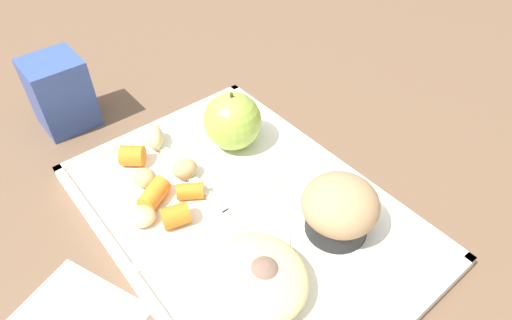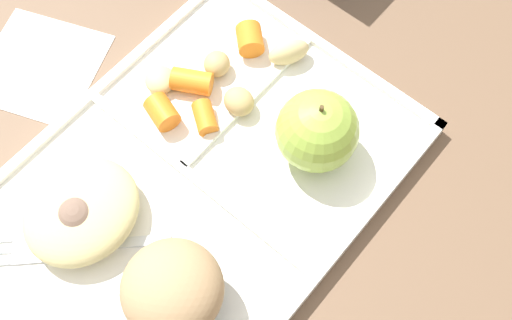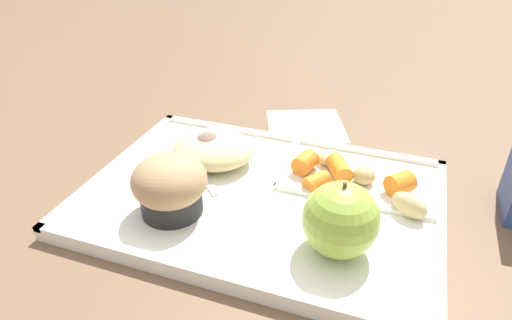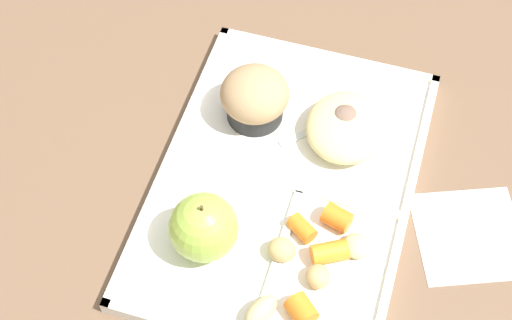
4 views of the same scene
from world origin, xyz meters
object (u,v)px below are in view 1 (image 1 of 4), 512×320
Objects in this scene: bran_muffin at (339,209)px; milk_carton at (60,93)px; plastic_fork at (282,306)px; lunch_tray at (244,214)px; green_apple at (233,121)px.

milk_carton is (-0.37, -0.14, 0.00)m from bran_muffin.
bran_muffin is at bearing 106.32° from plastic_fork.
milk_carton reaches higher than lunch_tray.
bran_muffin is at bearing 36.62° from lunch_tray.
plastic_fork is at bearing 5.14° from milk_carton.
lunch_tray is at bearing -31.70° from green_apple.
bran_muffin reaches higher than plastic_fork.
bran_muffin is (0.18, 0.00, -0.00)m from green_apple.
bran_muffin is (0.08, 0.06, 0.04)m from lunch_tray.
plastic_fork is (0.11, -0.04, 0.01)m from lunch_tray.
green_apple is 0.24m from milk_carton.
milk_carton is at bearing -174.58° from plastic_fork.
green_apple is 0.98× the size of bran_muffin.
bran_muffin is at bearing 0.00° from green_apple.
plastic_fork is at bearing -73.68° from bran_muffin.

